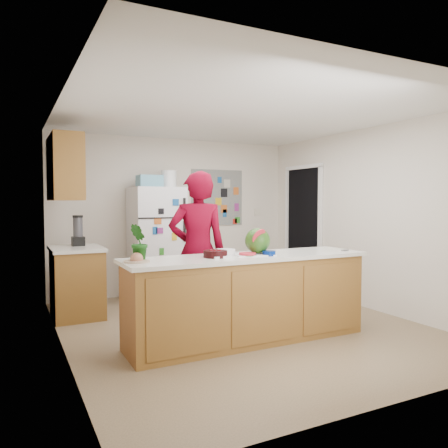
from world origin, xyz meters
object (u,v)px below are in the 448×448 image
refrigerator (156,243)px  person (197,251)px  cherry_bowl (215,254)px  watermelon (258,241)px

refrigerator → person: (-0.07, -1.75, 0.07)m
refrigerator → person: person is taller
person → cherry_bowl: size_ratio=7.55×
person → watermelon: bearing=139.6°
watermelon → cherry_bowl: 0.53m
person → watermelon: person is taller
person → watermelon: (0.44, -0.61, 0.15)m
watermelon → cherry_bowl: (-0.51, -0.02, -0.11)m
refrigerator → watermelon: bearing=-81.1°
cherry_bowl → person: bearing=83.4°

